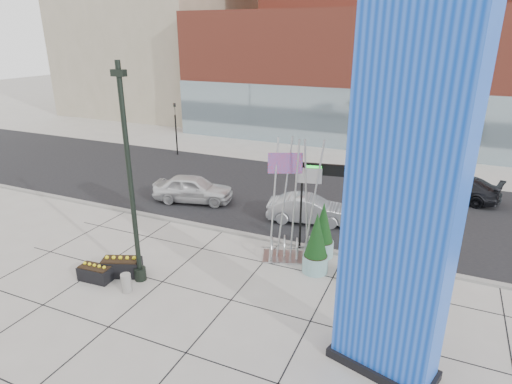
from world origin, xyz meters
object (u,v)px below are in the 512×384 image
at_px(blue_pylon, 401,216).
at_px(overhead_street_sign, 318,178).
at_px(lamp_post, 132,199).
at_px(public_art_sculpture, 292,229).
at_px(concrete_bollard, 126,283).
at_px(car_white_west, 193,189).
at_px(car_silver_mid, 308,209).

height_order(blue_pylon, overhead_street_sign, blue_pylon).
bearing_deg(lamp_post, public_art_sculpture, 39.98).
relative_size(concrete_bollard, overhead_street_sign, 0.18).
relative_size(lamp_post, public_art_sculpture, 1.56).
xyz_separation_m(public_art_sculpture, overhead_street_sign, (0.76, 0.97, 2.07)).
bearing_deg(public_art_sculpture, blue_pylon, -66.64).
relative_size(concrete_bollard, car_white_west, 0.16).
relative_size(public_art_sculpture, overhead_street_sign, 1.32).
xyz_separation_m(blue_pylon, public_art_sculpture, (-4.59, 5.02, -3.38)).
bearing_deg(lamp_post, car_white_west, 107.51).
xyz_separation_m(overhead_street_sign, car_white_west, (-8.10, 3.03, -2.69)).
height_order(lamp_post, overhead_street_sign, lamp_post).
xyz_separation_m(blue_pylon, overhead_street_sign, (-3.83, 5.99, -1.31)).
bearing_deg(car_white_west, concrete_bollard, -177.21).
bearing_deg(blue_pylon, concrete_bollard, -164.01).
relative_size(concrete_bollard, car_silver_mid, 0.18).
distance_m(blue_pylon, car_white_west, 15.48).
bearing_deg(overhead_street_sign, car_silver_mid, 102.58).
height_order(public_art_sculpture, overhead_street_sign, public_art_sculpture).
relative_size(public_art_sculpture, car_silver_mid, 1.28).
distance_m(public_art_sculpture, overhead_street_sign, 2.41).
xyz_separation_m(blue_pylon, concrete_bollard, (-9.33, 0.10, -4.41)).
bearing_deg(car_white_west, blue_pylon, -140.53).
bearing_deg(public_art_sculpture, car_silver_mid, 77.67).
bearing_deg(blue_pylon, overhead_street_sign, 139.21).
bearing_deg(public_art_sculpture, concrete_bollard, -153.04).
xyz_separation_m(public_art_sculpture, concrete_bollard, (-4.75, -4.92, -1.03)).
distance_m(lamp_post, public_art_sculpture, 6.59).
bearing_deg(blue_pylon, public_art_sculpture, 149.04).
bearing_deg(car_silver_mid, concrete_bollard, 142.11).
height_order(blue_pylon, concrete_bollard, blue_pylon).
relative_size(blue_pylon, car_silver_mid, 2.38).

